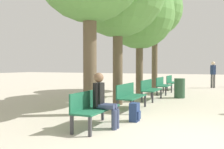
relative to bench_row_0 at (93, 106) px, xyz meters
The scene contains 12 objects.
ground_plane 2.22m from the bench_row_0, ahead, with size 80.00×80.00×0.00m, color beige.
bench_row_0 is the anchor object (origin of this frame).
bench_row_1 2.56m from the bench_row_0, 90.00° to the left, with size 0.53×1.60×0.86m.
bench_row_2 5.13m from the bench_row_0, 90.00° to the left, with size 0.53×1.60×0.86m.
bench_row_3 7.69m from the bench_row_0, 90.00° to the left, with size 0.53×1.60×0.86m.
bench_row_4 10.25m from the bench_row_0, 90.00° to the left, with size 0.53×1.60×0.86m.
tree_row_2 7.11m from the bench_row_0, 97.37° to the left, with size 3.30×3.30×5.57m.
tree_row_3 10.12m from the bench_row_0, 94.99° to the left, with size 3.19×3.19×6.37m.
person_seated 0.31m from the bench_row_0, ahead, with size 0.61×0.35×1.30m.
backpack 1.23m from the bench_row_0, 53.85° to the left, with size 0.25×0.29×0.49m.
pedestrian_far 12.74m from the bench_row_0, 79.62° to the left, with size 0.35×0.30×1.75m.
trash_bin 6.45m from the bench_row_0, 80.57° to the left, with size 0.48×0.48×0.89m.
Camera 1 is at (0.61, -5.17, 1.47)m, focal length 40.00 mm.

